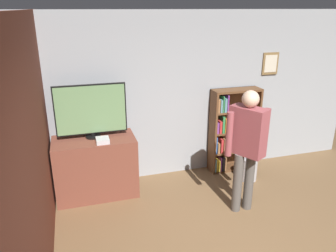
{
  "coord_description": "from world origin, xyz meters",
  "views": [
    {
      "loc": [
        -1.77,
        -1.96,
        2.72
      ],
      "look_at": [
        -0.58,
        2.03,
        1.21
      ],
      "focal_mm": 35.0,
      "sensor_mm": 36.0,
      "label": 1
    }
  ],
  "objects_px": {
    "bookshelf": "(229,131)",
    "television": "(91,111)",
    "game_console": "(103,140)",
    "person": "(247,141)",
    "waste_bin": "(249,169)"
  },
  "relations": [
    {
      "from": "person",
      "to": "waste_bin",
      "type": "relative_size",
      "value": 4.55
    },
    {
      "from": "game_console",
      "to": "person",
      "type": "height_order",
      "value": "person"
    },
    {
      "from": "bookshelf",
      "to": "game_console",
      "type": "bearing_deg",
      "value": -170.34
    },
    {
      "from": "bookshelf",
      "to": "waste_bin",
      "type": "xyz_separation_m",
      "value": [
        0.17,
        -0.47,
        -0.52
      ]
    },
    {
      "from": "television",
      "to": "waste_bin",
      "type": "distance_m",
      "value": 2.73
    },
    {
      "from": "waste_bin",
      "to": "person",
      "type": "bearing_deg",
      "value": -125.78
    },
    {
      "from": "bookshelf",
      "to": "person",
      "type": "distance_m",
      "value": 1.3
    },
    {
      "from": "television",
      "to": "bookshelf",
      "type": "xyz_separation_m",
      "value": [
        2.3,
        0.12,
        -0.61
      ]
    },
    {
      "from": "television",
      "to": "person",
      "type": "bearing_deg",
      "value": -29.11
    },
    {
      "from": "game_console",
      "to": "person",
      "type": "distance_m",
      "value": 2.0
    },
    {
      "from": "person",
      "to": "game_console",
      "type": "bearing_deg",
      "value": -143.63
    },
    {
      "from": "television",
      "to": "game_console",
      "type": "xyz_separation_m",
      "value": [
        0.11,
        -0.25,
        -0.38
      ]
    },
    {
      "from": "game_console",
      "to": "television",
      "type": "bearing_deg",
      "value": 114.67
    },
    {
      "from": "television",
      "to": "waste_bin",
      "type": "height_order",
      "value": "television"
    },
    {
      "from": "bookshelf",
      "to": "television",
      "type": "bearing_deg",
      "value": -176.95
    }
  ]
}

